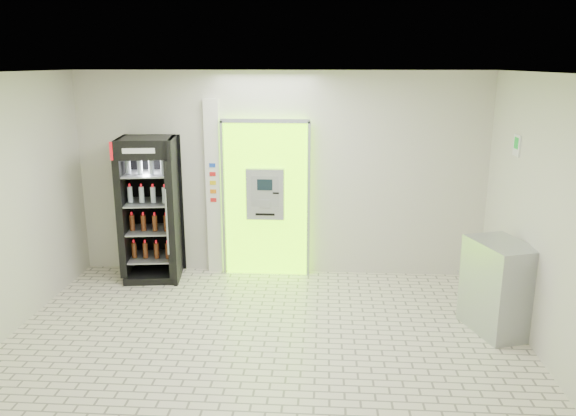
{
  "coord_description": "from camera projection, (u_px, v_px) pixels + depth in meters",
  "views": [
    {
      "loc": [
        0.65,
        -5.57,
        3.1
      ],
      "look_at": [
        0.2,
        1.2,
        1.34
      ],
      "focal_mm": 35.0,
      "sensor_mm": 36.0,
      "label": 1
    }
  ],
  "objects": [
    {
      "name": "atm_assembly",
      "position": [
        266.0,
        198.0,
        8.25
      ],
      "size": [
        1.3,
        0.24,
        2.33
      ],
      "color": "#7DF800",
      "rests_on": "ground"
    },
    {
      "name": "room_shell",
      "position": [
        260.0,
        189.0,
        5.73
      ],
      "size": [
        6.0,
        6.0,
        6.0
      ],
      "color": "beige",
      "rests_on": "ground"
    },
    {
      "name": "steel_cabinet",
      "position": [
        499.0,
        287.0,
        6.58
      ],
      "size": [
        0.8,
        0.95,
        1.09
      ],
      "rotation": [
        0.0,
        0.0,
        0.32
      ],
      "color": "#A0A3A8",
      "rests_on": "ground"
    },
    {
      "name": "pillar",
      "position": [
        214.0,
        188.0,
        8.3
      ],
      "size": [
        0.22,
        0.11,
        2.6
      ],
      "color": "silver",
      "rests_on": "ground"
    },
    {
      "name": "beverage_cooler",
      "position": [
        151.0,
        212.0,
        8.14
      ],
      "size": [
        0.87,
        0.81,
        2.08
      ],
      "rotation": [
        0.0,
        0.0,
        0.13
      ],
      "color": "black",
      "rests_on": "ground"
    },
    {
      "name": "ground",
      "position": [
        263.0,
        352.0,
        6.2
      ],
      "size": [
        6.0,
        6.0,
        0.0
      ],
      "primitive_type": "plane",
      "color": "beige",
      "rests_on": "ground"
    },
    {
      "name": "exit_sign",
      "position": [
        517.0,
        145.0,
        6.83
      ],
      "size": [
        0.02,
        0.22,
        0.26
      ],
      "color": "white",
      "rests_on": "room_shell"
    }
  ]
}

